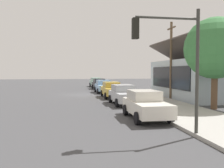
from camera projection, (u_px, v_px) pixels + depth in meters
ground_plane at (84, 95)px, 28.73m from camera, size 120.00×120.00×0.00m
sidewalk_curb at (131, 93)px, 29.64m from camera, size 60.00×4.20×0.16m
car_seafoam at (96, 82)px, 43.62m from camera, size 4.76×2.15×1.59m
car_charcoal at (99, 84)px, 37.85m from camera, size 4.81×2.13×1.59m
car_skyblue at (104, 86)px, 31.50m from camera, size 4.75×2.06×1.59m
car_mustard at (112, 90)px, 25.66m from camera, size 4.84×1.93×1.59m
car_silver at (124, 94)px, 20.27m from camera, size 4.56×2.06×1.59m
car_ivory at (145, 104)px, 14.11m from camera, size 4.47×1.99×1.59m
storefront_building at (203, 78)px, 25.59m from camera, size 12.16×7.75×5.93m
shade_tree at (215, 48)px, 17.47m from camera, size 4.33×4.33×6.50m
traffic_light_main at (173, 51)px, 9.89m from camera, size 0.37×2.79×5.20m
utility_pole_wooden at (171, 59)px, 24.25m from camera, size 1.80×0.24×7.50m
fire_hydrant_red at (128, 93)px, 25.19m from camera, size 0.22×0.22×0.71m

